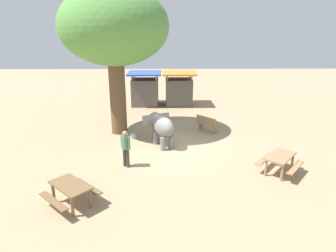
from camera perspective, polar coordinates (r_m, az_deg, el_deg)
The scene contains 10 objects.
ground_plane at distance 14.36m, azimuth 1.04°, elevation -4.57°, with size 60.00×60.00×0.00m, color tan.
elephant at distance 14.60m, azimuth -1.29°, elevation -0.05°, with size 1.80×2.18×1.54m.
person_handler at distance 12.39m, azimuth -8.30°, elevation -3.90°, with size 0.43×0.33×1.62m.
shade_tree_main at distance 15.95m, azimuth -10.52°, elevation 18.30°, with size 5.67×5.20×7.75m.
wooden_bench at distance 16.83m, azimuth 7.66°, elevation 0.50°, with size 1.24×1.30×0.88m.
picnic_table_near at distance 12.72m, azimuth 21.09°, elevation -6.17°, with size 2.10×2.10×0.78m.
picnic_table_far at distance 10.35m, azimuth -18.52°, elevation -11.72°, with size 2.11×2.11×0.78m.
market_stall_blue at distance 22.53m, azimuth -4.53°, elevation 6.97°, with size 2.50×2.50×2.52m.
market_stall_orange at distance 22.51m, azimuth 2.14°, elevation 7.01°, with size 2.50×2.50×2.52m.
feed_bucket at distance 15.82m, azimuth -6.65°, elevation -1.84°, with size 0.36×0.36×0.32m, color gray.
Camera 1 is at (-0.47, -13.20, 5.64)m, focal length 31.15 mm.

